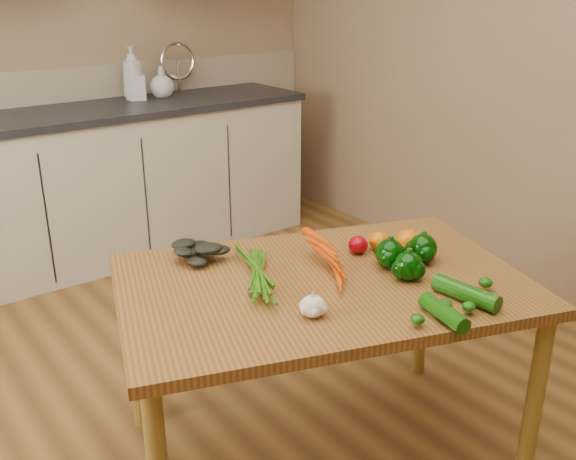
{
  "coord_description": "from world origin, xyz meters",
  "views": [
    {
      "loc": [
        -0.96,
        -1.37,
        1.57
      ],
      "look_at": [
        0.29,
        0.29,
        0.77
      ],
      "focal_mm": 40.0,
      "sensor_mm": 36.0,
      "label": 1
    }
  ],
  "objects_px": {
    "pepper_a": "(390,254)",
    "tomato_a": "(358,245)",
    "soap_bottle_c": "(162,82)",
    "leafy_greens": "(200,249)",
    "tomato_c": "(408,240)",
    "carrot_bunch": "(306,264)",
    "table": "(322,301)",
    "soap_bottle_b": "(137,82)",
    "garlic_bulb": "(313,306)",
    "soap_bottle_a": "(132,73)",
    "pepper_b": "(423,248)",
    "zucchini_b": "(444,313)",
    "tomato_b": "(379,241)",
    "pepper_c": "(408,266)",
    "zucchini_a": "(466,293)"
  },
  "relations": [
    {
      "from": "soap_bottle_c",
      "to": "carrot_bunch",
      "type": "xyz_separation_m",
      "value": [
        -0.59,
        -2.17,
        -0.28
      ]
    },
    {
      "from": "tomato_a",
      "to": "zucchini_a",
      "type": "xyz_separation_m",
      "value": [
        0.01,
        -0.46,
        -0.0
      ]
    },
    {
      "from": "leafy_greens",
      "to": "garlic_bulb",
      "type": "bearing_deg",
      "value": -82.65
    },
    {
      "from": "pepper_a",
      "to": "tomato_b",
      "type": "bearing_deg",
      "value": 59.52
    },
    {
      "from": "carrot_bunch",
      "to": "pepper_b",
      "type": "height_order",
      "value": "pepper_b"
    },
    {
      "from": "leafy_greens",
      "to": "pepper_c",
      "type": "distance_m",
      "value": 0.69
    },
    {
      "from": "soap_bottle_a",
      "to": "soap_bottle_b",
      "type": "relative_size",
      "value": 1.48
    },
    {
      "from": "pepper_b",
      "to": "tomato_c",
      "type": "height_order",
      "value": "pepper_b"
    },
    {
      "from": "table",
      "to": "zucchini_b",
      "type": "distance_m",
      "value": 0.43
    },
    {
      "from": "soap_bottle_c",
      "to": "zucchini_a",
      "type": "bearing_deg",
      "value": 114.77
    },
    {
      "from": "tomato_a",
      "to": "tomato_b",
      "type": "xyz_separation_m",
      "value": [
        0.08,
        -0.02,
        0.0
      ]
    },
    {
      "from": "table",
      "to": "soap_bottle_b",
      "type": "bearing_deg",
      "value": 98.65
    },
    {
      "from": "leafy_greens",
      "to": "tomato_c",
      "type": "relative_size",
      "value": 2.21
    },
    {
      "from": "zucchini_a",
      "to": "pepper_a",
      "type": "bearing_deg",
      "value": 90.8
    },
    {
      "from": "soap_bottle_c",
      "to": "zucchini_b",
      "type": "relative_size",
      "value": 1.07
    },
    {
      "from": "zucchini_a",
      "to": "soap_bottle_c",
      "type": "bearing_deg",
      "value": 82.68
    },
    {
      "from": "leafy_greens",
      "to": "pepper_b",
      "type": "bearing_deg",
      "value": -36.72
    },
    {
      "from": "soap_bottle_a",
      "to": "soap_bottle_c",
      "type": "relative_size",
      "value": 1.69
    },
    {
      "from": "pepper_b",
      "to": "tomato_a",
      "type": "xyz_separation_m",
      "value": [
        -0.13,
        0.18,
        -0.02
      ]
    },
    {
      "from": "leafy_greens",
      "to": "zucchini_b",
      "type": "xyz_separation_m",
      "value": [
        0.34,
        -0.76,
        -0.02
      ]
    },
    {
      "from": "table",
      "to": "soap_bottle_a",
      "type": "height_order",
      "value": "soap_bottle_a"
    },
    {
      "from": "table",
      "to": "tomato_b",
      "type": "xyz_separation_m",
      "value": [
        0.32,
        0.07,
        0.11
      ]
    },
    {
      "from": "pepper_b",
      "to": "tomato_b",
      "type": "distance_m",
      "value": 0.17
    },
    {
      "from": "carrot_bunch",
      "to": "tomato_c",
      "type": "height_order",
      "value": "tomato_c"
    },
    {
      "from": "carrot_bunch",
      "to": "tomato_a",
      "type": "bearing_deg",
      "value": 23.8
    },
    {
      "from": "table",
      "to": "tomato_c",
      "type": "relative_size",
      "value": 17.88
    },
    {
      "from": "soap_bottle_b",
      "to": "carrot_bunch",
      "type": "xyz_separation_m",
      "value": [
        -0.43,
        -2.18,
        -0.29
      ]
    },
    {
      "from": "soap_bottle_c",
      "to": "leafy_greens",
      "type": "bearing_deg",
      "value": 98.57
    },
    {
      "from": "soap_bottle_a",
      "to": "pepper_b",
      "type": "height_order",
      "value": "soap_bottle_a"
    },
    {
      "from": "pepper_b",
      "to": "zucchini_a",
      "type": "xyz_separation_m",
      "value": [
        -0.12,
        -0.27,
        -0.02
      ]
    },
    {
      "from": "soap_bottle_a",
      "to": "zucchini_b",
      "type": "bearing_deg",
      "value": 142.32
    },
    {
      "from": "soap_bottle_a",
      "to": "zucchini_a",
      "type": "relative_size",
      "value": 1.5
    },
    {
      "from": "pepper_a",
      "to": "tomato_b",
      "type": "xyz_separation_m",
      "value": [
        0.08,
        0.13,
        -0.01
      ]
    },
    {
      "from": "pepper_a",
      "to": "tomato_c",
      "type": "distance_m",
      "value": 0.17
    },
    {
      "from": "soap_bottle_b",
      "to": "zucchini_b",
      "type": "relative_size",
      "value": 1.22
    },
    {
      "from": "carrot_bunch",
      "to": "pepper_c",
      "type": "distance_m",
      "value": 0.33
    },
    {
      "from": "zucchini_b",
      "to": "pepper_a",
      "type": "bearing_deg",
      "value": 68.15
    },
    {
      "from": "carrot_bunch",
      "to": "tomato_c",
      "type": "distance_m",
      "value": 0.41
    },
    {
      "from": "garlic_bulb",
      "to": "pepper_b",
      "type": "relative_size",
      "value": 0.77
    },
    {
      "from": "pepper_b",
      "to": "zucchini_b",
      "type": "relative_size",
      "value": 0.55
    },
    {
      "from": "garlic_bulb",
      "to": "zucchini_b",
      "type": "height_order",
      "value": "garlic_bulb"
    },
    {
      "from": "table",
      "to": "pepper_a",
      "type": "bearing_deg",
      "value": 5.56
    },
    {
      "from": "carrot_bunch",
      "to": "pepper_c",
      "type": "relative_size",
      "value": 2.55
    },
    {
      "from": "pepper_a",
      "to": "tomato_a",
      "type": "bearing_deg",
      "value": 92.01
    },
    {
      "from": "pepper_a",
      "to": "tomato_c",
      "type": "relative_size",
      "value": 1.16
    },
    {
      "from": "garlic_bulb",
      "to": "pepper_b",
      "type": "height_order",
      "value": "pepper_b"
    },
    {
      "from": "soap_bottle_b",
      "to": "zucchini_a",
      "type": "distance_m",
      "value": 2.64
    },
    {
      "from": "leafy_greens",
      "to": "zucchini_b",
      "type": "bearing_deg",
      "value": -65.79
    },
    {
      "from": "carrot_bunch",
      "to": "table",
      "type": "bearing_deg",
      "value": -61.42
    },
    {
      "from": "pepper_c",
      "to": "pepper_a",
      "type": "bearing_deg",
      "value": 77.33
    }
  ]
}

